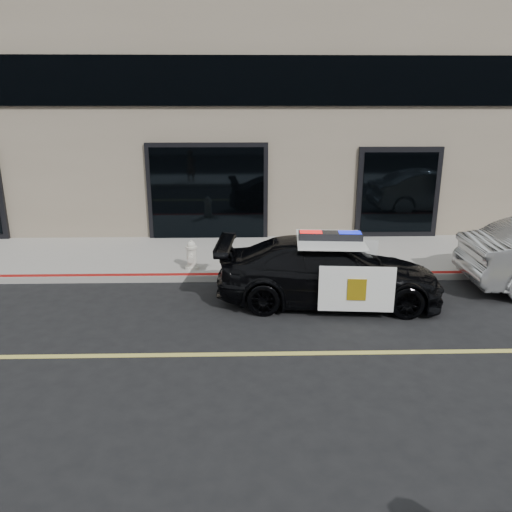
{
  "coord_description": "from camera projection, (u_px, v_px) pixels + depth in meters",
  "views": [
    {
      "loc": [
        0.02,
        -7.28,
        3.88
      ],
      "look_at": [
        0.26,
        2.2,
        1.0
      ],
      "focal_mm": 35.0,
      "sensor_mm": 36.0,
      "label": 1
    }
  ],
  "objects": [
    {
      "name": "fire_hydrant",
      "position": [
        192.0,
        256.0,
        11.71
      ],
      "size": [
        0.32,
        0.44,
        0.71
      ],
      "color": "silver",
      "rests_on": "sidewalk_n"
    },
    {
      "name": "police_car",
      "position": [
        329.0,
        271.0,
        10.07
      ],
      "size": [
        2.57,
        4.81,
        1.48
      ],
      "color": "black",
      "rests_on": "ground"
    },
    {
      "name": "building_n",
      "position": [
        242.0,
        37.0,
        16.39
      ],
      "size": [
        60.0,
        7.0,
        12.0
      ],
      "primitive_type": "cube",
      "color": "#756856",
      "rests_on": "ground"
    },
    {
      "name": "ground",
      "position": [
        243.0,
        354.0,
        8.09
      ],
      "size": [
        120.0,
        120.0,
        0.0
      ],
      "primitive_type": "plane",
      "color": "black",
      "rests_on": "ground"
    },
    {
      "name": "sidewalk_n",
      "position": [
        243.0,
        256.0,
        13.09
      ],
      "size": [
        60.0,
        3.5,
        0.15
      ],
      "primitive_type": "cube",
      "color": "gray",
      "rests_on": "ground"
    }
  ]
}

